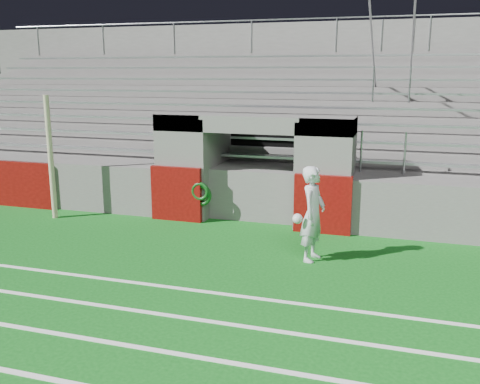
% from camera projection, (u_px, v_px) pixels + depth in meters
% --- Properties ---
extents(ground, '(90.00, 90.00, 0.00)m').
position_uv_depth(ground, '(201.00, 269.00, 10.01)').
color(ground, '#0E5414').
rests_on(ground, ground).
extents(field_post, '(0.13, 0.13, 3.06)m').
position_uv_depth(field_post, '(51.00, 158.00, 13.19)').
color(field_post, '#B8AD89').
rests_on(field_post, ground).
extents(stadium_structure, '(26.00, 8.48, 5.42)m').
position_uv_depth(stadium_structure, '(292.00, 139.00, 17.10)').
color(stadium_structure, '#595754').
rests_on(stadium_structure, ground).
extents(goalkeeper_with_ball, '(0.63, 0.75, 1.86)m').
position_uv_depth(goalkeeper_with_ball, '(313.00, 214.00, 10.28)').
color(goalkeeper_with_ball, silver).
rests_on(goalkeeper_with_ball, ground).
extents(hose_coil, '(0.55, 0.14, 0.60)m').
position_uv_depth(hose_coil, '(201.00, 194.00, 12.92)').
color(hose_coil, '#0D4412').
rests_on(hose_coil, ground).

